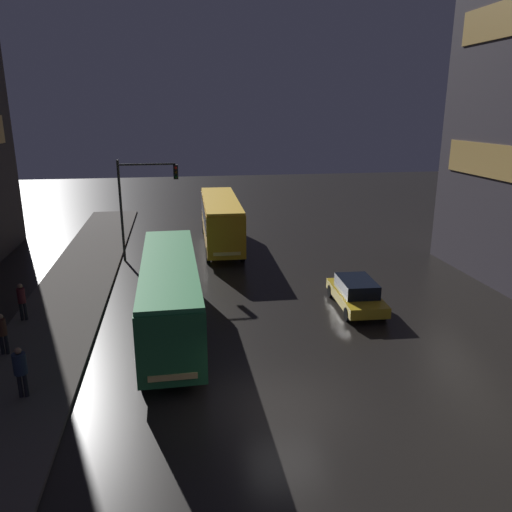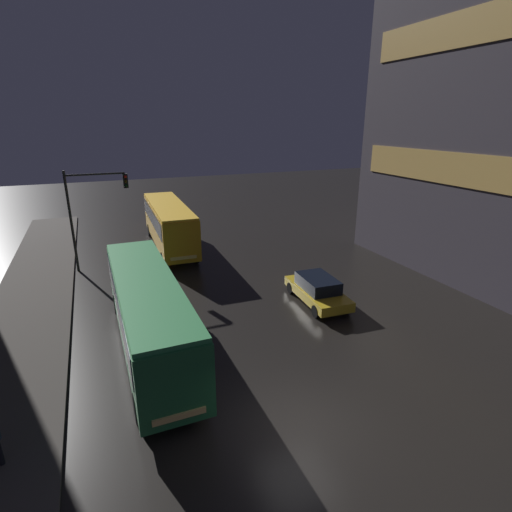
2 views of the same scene
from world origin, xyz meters
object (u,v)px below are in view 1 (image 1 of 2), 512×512
object	(u,v)px
bus_far	(221,217)
pedestrian_near	(22,299)
pedestrian_mid	(2,331)
car_taxi	(356,293)
bus_near	(170,289)
pedestrian_far	(20,367)
traffic_light_main	(141,193)

from	to	relation	value
bus_far	pedestrian_near	size ratio (longest dim) A/B	6.26
pedestrian_mid	bus_far	bearing A→B (deg)	-177.73
car_taxi	pedestrian_mid	distance (m)	15.69
bus_near	pedestrian_far	bearing A→B (deg)	43.08
traffic_light_main	pedestrian_near	bearing A→B (deg)	-117.82
pedestrian_far	bus_near	bearing A→B (deg)	-158.84
bus_far	pedestrian_near	world-z (taller)	bus_far
bus_near	traffic_light_main	world-z (taller)	traffic_light_main
car_taxi	pedestrian_near	world-z (taller)	pedestrian_near
bus_far	car_taxi	bearing A→B (deg)	114.89
car_taxi	traffic_light_main	bearing A→B (deg)	-40.06
bus_near	pedestrian_mid	bearing A→B (deg)	10.95
pedestrian_mid	pedestrian_far	distance (m)	3.71
bus_near	traffic_light_main	xyz separation A→B (m)	(-1.74, 11.41, 2.37)
bus_far	pedestrian_far	world-z (taller)	bus_far
bus_far	car_taxi	xyz separation A→B (m)	(5.45, -12.69, -1.36)
pedestrian_near	car_taxi	bearing A→B (deg)	-146.75
car_taxi	traffic_light_main	world-z (taller)	traffic_light_main
bus_far	pedestrian_far	xyz separation A→B (m)	(-8.41, -18.77, -0.85)
bus_near	car_taxi	world-z (taller)	bus_near
pedestrian_mid	traffic_light_main	distance (m)	13.98
bus_near	car_taxi	distance (m)	9.16
traffic_light_main	car_taxi	bearing A→B (deg)	-43.08
bus_near	pedestrian_near	distance (m)	7.04
bus_far	car_taxi	distance (m)	13.87
bus_near	traffic_light_main	bearing A→B (deg)	-81.89
pedestrian_near	pedestrian_far	world-z (taller)	pedestrian_far
bus_far	car_taxi	size ratio (longest dim) A/B	2.40
car_taxi	pedestrian_mid	bearing A→B (deg)	13.03
traffic_light_main	pedestrian_mid	bearing A→B (deg)	-110.43
car_taxi	traffic_light_main	size ratio (longest dim) A/B	0.71
bus_near	pedestrian_far	size ratio (longest dim) A/B	6.27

